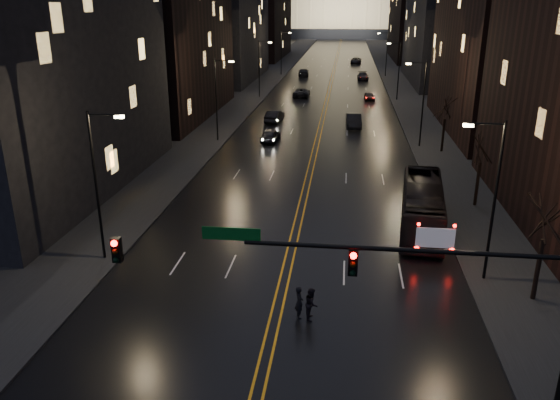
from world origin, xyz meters
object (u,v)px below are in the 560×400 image
(pedestrian_a, at_px, (299,302))
(pedestrian_b, at_px, (312,303))
(bus, at_px, (422,206))
(oncoming_car_b, at_px, (274,116))
(traffic_signal, at_px, (419,278))
(oncoming_car_a, at_px, (271,135))
(receding_car_a, at_px, (354,121))

(pedestrian_a, xyz_separation_m, pedestrian_b, (0.61, 0.00, -0.02))
(bus, distance_m, oncoming_car_b, 36.75)
(bus, xyz_separation_m, pedestrian_a, (-7.29, -12.48, -0.71))
(bus, bearing_deg, traffic_signal, -91.91)
(oncoming_car_a, bearing_deg, pedestrian_b, 105.93)
(traffic_signal, relative_size, oncoming_car_b, 3.69)
(oncoming_car_a, xyz_separation_m, oncoming_car_b, (-0.96, 10.61, 0.05))
(traffic_signal, distance_m, oncoming_car_a, 42.32)
(pedestrian_a, bearing_deg, pedestrian_b, -112.36)
(receding_car_a, xyz_separation_m, pedestrian_a, (-2.93, -44.11, 0.01))
(oncoming_car_b, height_order, pedestrian_b, pedestrian_b)
(oncoming_car_b, relative_size, pedestrian_b, 2.86)
(pedestrian_a, bearing_deg, oncoming_car_b, -13.46)
(bus, height_order, pedestrian_b, bus)
(traffic_signal, bearing_deg, bus, 81.76)
(oncoming_car_a, distance_m, pedestrian_a, 36.16)
(pedestrian_a, bearing_deg, receding_car_a, -26.15)
(oncoming_car_b, xyz_separation_m, receding_car_a, (10.16, -2.11, 0.06))
(bus, height_order, oncoming_car_b, bus)
(traffic_signal, xyz_separation_m, bus, (2.53, 17.48, -3.55))
(traffic_signal, relative_size, pedestrian_b, 10.56)
(traffic_signal, distance_m, pedestrian_a, 8.11)
(pedestrian_b, bearing_deg, receding_car_a, -0.02)
(traffic_signal, xyz_separation_m, oncoming_car_b, (-12.00, 51.23, -4.33))
(oncoming_car_b, xyz_separation_m, pedestrian_a, (7.24, -46.22, 0.07))
(oncoming_car_a, relative_size, pedestrian_b, 2.60)
(oncoming_car_a, distance_m, oncoming_car_b, 10.65)
(traffic_signal, height_order, pedestrian_a, traffic_signal)
(pedestrian_b, bearing_deg, oncoming_car_b, 12.62)
(oncoming_car_a, height_order, oncoming_car_b, oncoming_car_b)
(receding_car_a, height_order, pedestrian_a, pedestrian_a)
(traffic_signal, xyz_separation_m, receding_car_a, (-1.83, 49.11, -4.27))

